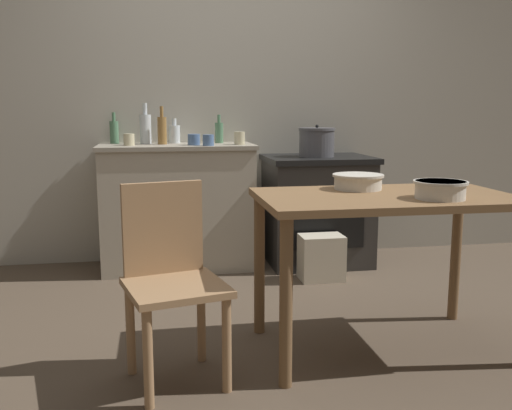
{
  "coord_description": "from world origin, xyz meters",
  "views": [
    {
      "loc": [
        -0.6,
        -2.9,
        1.17
      ],
      "look_at": [
        0.0,
        0.46,
        0.6
      ],
      "focal_mm": 40.0,
      "sensor_mm": 36.0,
      "label": 1
    }
  ],
  "objects_px": {
    "mixing_bowl_small": "(440,189)",
    "chair": "(171,275)",
    "cup_center_right": "(194,140)",
    "cup_mid_right": "(129,140)",
    "mixing_bowl_large": "(358,181)",
    "bottle_far_left": "(174,134)",
    "flour_sack": "(321,258)",
    "bottle_center_left": "(219,132)",
    "stove": "(317,209)",
    "bottle_mid_left": "(114,132)",
    "bottle_center": "(146,128)",
    "cup_right": "(240,138)",
    "bottle_left": "(162,130)",
    "cup_far_right": "(208,140)",
    "stock_pot": "(317,142)",
    "work_table": "(385,217)"
  },
  "relations": [
    {
      "from": "chair",
      "to": "mixing_bowl_large",
      "type": "xyz_separation_m",
      "value": [
        0.95,
        0.31,
        0.35
      ]
    },
    {
      "from": "bottle_center_left",
      "to": "cup_right",
      "type": "distance_m",
      "value": 0.27
    },
    {
      "from": "bottle_center",
      "to": "cup_far_right",
      "type": "height_order",
      "value": "bottle_center"
    },
    {
      "from": "flour_sack",
      "to": "bottle_center",
      "type": "relative_size",
      "value": 1.05
    },
    {
      "from": "flour_sack",
      "to": "mixing_bowl_large",
      "type": "bearing_deg",
      "value": -96.41
    },
    {
      "from": "bottle_mid_left",
      "to": "cup_right",
      "type": "xyz_separation_m",
      "value": [
        0.9,
        -0.3,
        -0.04
      ]
    },
    {
      "from": "stove",
      "to": "chair",
      "type": "distance_m",
      "value": 2.08
    },
    {
      "from": "work_table",
      "to": "bottle_mid_left",
      "type": "bearing_deg",
      "value": 126.33
    },
    {
      "from": "bottle_far_left",
      "to": "cup_center_right",
      "type": "relative_size",
      "value": 2.13
    },
    {
      "from": "bottle_center",
      "to": "cup_right",
      "type": "xyz_separation_m",
      "value": [
        0.67,
        -0.22,
        -0.07
      ]
    },
    {
      "from": "flour_sack",
      "to": "bottle_far_left",
      "type": "bearing_deg",
      "value": 145.15
    },
    {
      "from": "bottle_left",
      "to": "bottle_center",
      "type": "height_order",
      "value": "bottle_center"
    },
    {
      "from": "bottle_mid_left",
      "to": "bottle_center_left",
      "type": "bearing_deg",
      "value": -4.37
    },
    {
      "from": "chair",
      "to": "cup_center_right",
      "type": "distance_m",
      "value": 1.78
    },
    {
      "from": "flour_sack",
      "to": "cup_right",
      "type": "distance_m",
      "value": 1.03
    },
    {
      "from": "stove",
      "to": "cup_right",
      "type": "xyz_separation_m",
      "value": [
        -0.6,
        -0.05,
        0.55
      ]
    },
    {
      "from": "chair",
      "to": "stock_pot",
      "type": "xyz_separation_m",
      "value": [
        1.13,
        1.7,
        0.47
      ]
    },
    {
      "from": "flour_sack",
      "to": "mixing_bowl_small",
      "type": "xyz_separation_m",
      "value": [
        0.15,
        -1.32,
        0.66
      ]
    },
    {
      "from": "chair",
      "to": "bottle_far_left",
      "type": "xyz_separation_m",
      "value": [
        0.1,
        1.95,
        0.53
      ]
    },
    {
      "from": "mixing_bowl_large",
      "to": "cup_center_right",
      "type": "xyz_separation_m",
      "value": [
        -0.73,
        1.38,
        0.14
      ]
    },
    {
      "from": "chair",
      "to": "bottle_center",
      "type": "xyz_separation_m",
      "value": [
        -0.11,
        1.9,
        0.57
      ]
    },
    {
      "from": "mixing_bowl_small",
      "to": "chair",
      "type": "bearing_deg",
      "value": 177.81
    },
    {
      "from": "stock_pot",
      "to": "mixing_bowl_small",
      "type": "xyz_separation_m",
      "value": [
        0.08,
        -1.74,
        -0.11
      ]
    },
    {
      "from": "flour_sack",
      "to": "bottle_mid_left",
      "type": "bearing_deg",
      "value": 153.46
    },
    {
      "from": "flour_sack",
      "to": "bottle_far_left",
      "type": "height_order",
      "value": "bottle_far_left"
    },
    {
      "from": "stock_pot",
      "to": "bottle_center",
      "type": "distance_m",
      "value": 1.27
    },
    {
      "from": "mixing_bowl_large",
      "to": "bottle_center_left",
      "type": "xyz_separation_m",
      "value": [
        -0.52,
        1.61,
        0.18
      ]
    },
    {
      "from": "work_table",
      "to": "cup_far_right",
      "type": "height_order",
      "value": "cup_far_right"
    },
    {
      "from": "stove",
      "to": "flour_sack",
      "type": "xyz_separation_m",
      "value": [
        -0.1,
        -0.45,
        -0.25
      ]
    },
    {
      "from": "work_table",
      "to": "cup_right",
      "type": "height_order",
      "value": "cup_right"
    },
    {
      "from": "flour_sack",
      "to": "cup_mid_right",
      "type": "xyz_separation_m",
      "value": [
        -1.29,
        0.45,
        0.8
      ]
    },
    {
      "from": "work_table",
      "to": "bottle_far_left",
      "type": "bearing_deg",
      "value": 116.84
    },
    {
      "from": "stock_pot",
      "to": "mixing_bowl_large",
      "type": "distance_m",
      "value": 1.4
    },
    {
      "from": "stove",
      "to": "bottle_far_left",
      "type": "bearing_deg",
      "value": 168.49
    },
    {
      "from": "stock_pot",
      "to": "bottle_far_left",
      "type": "relative_size",
      "value": 1.47
    },
    {
      "from": "flour_sack",
      "to": "mixing_bowl_small",
      "type": "distance_m",
      "value": 1.49
    },
    {
      "from": "work_table",
      "to": "stock_pot",
      "type": "bearing_deg",
      "value": 85.95
    },
    {
      "from": "mixing_bowl_large",
      "to": "cup_center_right",
      "type": "distance_m",
      "value": 1.57
    },
    {
      "from": "chair",
      "to": "bottle_mid_left",
      "type": "xyz_separation_m",
      "value": [
        -0.34,
        1.98,
        0.54
      ]
    },
    {
      "from": "bottle_left",
      "to": "bottle_center_left",
      "type": "height_order",
      "value": "bottle_left"
    },
    {
      "from": "stock_pot",
      "to": "stove",
      "type": "bearing_deg",
      "value": 59.62
    },
    {
      "from": "mixing_bowl_large",
      "to": "bottle_far_left",
      "type": "xyz_separation_m",
      "value": [
        -0.85,
        1.63,
        0.17
      ]
    },
    {
      "from": "bottle_mid_left",
      "to": "work_table",
      "type": "bearing_deg",
      "value": -53.67
    },
    {
      "from": "bottle_center_left",
      "to": "mixing_bowl_small",
      "type": "bearing_deg",
      "value": -68.43
    },
    {
      "from": "mixing_bowl_small",
      "to": "cup_right",
      "type": "distance_m",
      "value": 1.86
    },
    {
      "from": "cup_right",
      "to": "work_table",
      "type": "bearing_deg",
      "value": -73.26
    },
    {
      "from": "flour_sack",
      "to": "bottle_mid_left",
      "type": "relative_size",
      "value": 1.36
    },
    {
      "from": "stove",
      "to": "cup_center_right",
      "type": "distance_m",
      "value": 1.08
    },
    {
      "from": "cup_center_right",
      "to": "cup_mid_right",
      "type": "bearing_deg",
      "value": 175.71
    },
    {
      "from": "stove",
      "to": "cup_far_right",
      "type": "distance_m",
      "value": 1.01
    }
  ]
}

